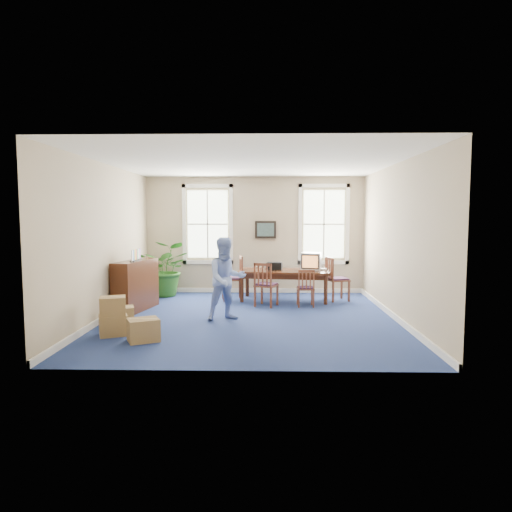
{
  "coord_description": "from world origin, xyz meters",
  "views": [
    {
      "loc": [
        0.34,
        -9.34,
        2.12
      ],
      "look_at": [
        0.1,
        0.6,
        1.25
      ],
      "focal_mm": 32.0,
      "sensor_mm": 36.0,
      "label": 1
    }
  ],
  "objects_px": {
    "conference_table": "(285,285)",
    "potted_plant": "(166,268)",
    "credenza": "(136,285)",
    "cardboard_boxes": "(125,314)",
    "man": "(226,279)",
    "crt_tv": "(311,261)",
    "chair_near_left": "(266,284)"
  },
  "relations": [
    {
      "from": "conference_table",
      "to": "man",
      "type": "height_order",
      "value": "man"
    },
    {
      "from": "potted_plant",
      "to": "cardboard_boxes",
      "type": "bearing_deg",
      "value": -88.34
    },
    {
      "from": "conference_table",
      "to": "potted_plant",
      "type": "height_order",
      "value": "potted_plant"
    },
    {
      "from": "conference_table",
      "to": "credenza",
      "type": "distance_m",
      "value": 3.65
    },
    {
      "from": "potted_plant",
      "to": "cardboard_boxes",
      "type": "height_order",
      "value": "potted_plant"
    },
    {
      "from": "credenza",
      "to": "cardboard_boxes",
      "type": "height_order",
      "value": "credenza"
    },
    {
      "from": "crt_tv",
      "to": "man",
      "type": "relative_size",
      "value": 0.31
    },
    {
      "from": "crt_tv",
      "to": "cardboard_boxes",
      "type": "xyz_separation_m",
      "value": [
        -3.67,
        -3.44,
        -0.62
      ]
    },
    {
      "from": "crt_tv",
      "to": "credenza",
      "type": "distance_m",
      "value": 4.31
    },
    {
      "from": "crt_tv",
      "to": "potted_plant",
      "type": "bearing_deg",
      "value": -175.79
    },
    {
      "from": "chair_near_left",
      "to": "potted_plant",
      "type": "relative_size",
      "value": 0.71
    },
    {
      "from": "crt_tv",
      "to": "conference_table",
      "type": "bearing_deg",
      "value": -163.91
    },
    {
      "from": "potted_plant",
      "to": "man",
      "type": "bearing_deg",
      "value": -56.21
    },
    {
      "from": "man",
      "to": "credenza",
      "type": "relative_size",
      "value": 1.14
    },
    {
      "from": "chair_near_left",
      "to": "conference_table",
      "type": "bearing_deg",
      "value": -97.95
    },
    {
      "from": "conference_table",
      "to": "cardboard_boxes",
      "type": "distance_m",
      "value": 4.53
    },
    {
      "from": "chair_near_left",
      "to": "cardboard_boxes",
      "type": "distance_m",
      "value": 3.66
    },
    {
      "from": "chair_near_left",
      "to": "credenza",
      "type": "distance_m",
      "value": 2.99
    },
    {
      "from": "chair_near_left",
      "to": "credenza",
      "type": "height_order",
      "value": "credenza"
    },
    {
      "from": "conference_table",
      "to": "credenza",
      "type": "bearing_deg",
      "value": -151.95
    },
    {
      "from": "chair_near_left",
      "to": "man",
      "type": "height_order",
      "value": "man"
    },
    {
      "from": "conference_table",
      "to": "chair_near_left",
      "type": "distance_m",
      "value": 0.91
    },
    {
      "from": "man",
      "to": "potted_plant",
      "type": "relative_size",
      "value": 1.15
    },
    {
      "from": "conference_table",
      "to": "potted_plant",
      "type": "xyz_separation_m",
      "value": [
        -3.12,
        0.55,
        0.35
      ]
    },
    {
      "from": "conference_table",
      "to": "cardboard_boxes",
      "type": "height_order",
      "value": "conference_table"
    },
    {
      "from": "chair_near_left",
      "to": "potted_plant",
      "type": "distance_m",
      "value": 2.97
    },
    {
      "from": "chair_near_left",
      "to": "man",
      "type": "distance_m",
      "value": 1.69
    },
    {
      "from": "man",
      "to": "cardboard_boxes",
      "type": "xyz_separation_m",
      "value": [
        -1.73,
        -1.18,
        -0.48
      ]
    },
    {
      "from": "potted_plant",
      "to": "crt_tv",
      "type": "bearing_deg",
      "value": -7.48
    },
    {
      "from": "credenza",
      "to": "potted_plant",
      "type": "distance_m",
      "value": 1.89
    },
    {
      "from": "crt_tv",
      "to": "potted_plant",
      "type": "relative_size",
      "value": 0.36
    },
    {
      "from": "credenza",
      "to": "potted_plant",
      "type": "height_order",
      "value": "potted_plant"
    }
  ]
}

